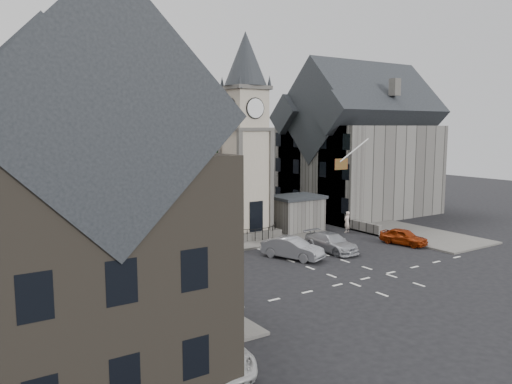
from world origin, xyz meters
TOP-DOWN VIEW (x-y plane):
  - ground at (0.00, 0.00)m, footprint 120.00×120.00m
  - pavement_west at (-12.50, 6.00)m, footprint 6.00×30.00m
  - pavement_east at (12.00, 8.00)m, footprint 6.00×26.00m
  - central_island at (1.50, 8.00)m, footprint 10.00×8.00m
  - road_markings at (0.00, -5.50)m, footprint 20.00×8.00m
  - clock_tower at (0.00, 7.99)m, footprint 4.86×4.86m
  - stone_shelter at (4.80, 7.50)m, footprint 4.30×3.30m
  - town_tree at (2.00, 13.00)m, footprint 7.20×7.20m
  - warning_sign_post at (-3.20, 5.43)m, footprint 0.70×0.19m
  - terrace_pink at (-15.50, 16.00)m, footprint 8.10×7.60m
  - terrace_cream at (-15.50, 8.00)m, footprint 8.10×7.60m
  - terrace_tudor at (-15.50, 0.00)m, footprint 8.10×7.60m
  - building_sw_stone at (-17.00, -9.00)m, footprint 8.60×7.60m
  - backdrop_west at (-12.00, 28.00)m, footprint 20.00×10.00m
  - east_building at (15.59, 11.00)m, footprint 14.40×11.40m
  - east_boundary_wall at (9.20, 10.00)m, footprint 0.40×16.00m
  - flagpole at (8.00, 4.00)m, footprint 3.68×0.10m
  - car_west_blue at (-11.50, -2.76)m, footprint 4.41×1.78m
  - car_west_silver at (-11.50, 2.83)m, footprint 4.96×3.06m
  - car_west_grey at (-11.13, 4.45)m, footprint 5.21×4.66m
  - car_island_silver at (-1.00, 0.50)m, footprint 3.06×4.58m
  - car_island_east at (2.50, 0.50)m, footprint 1.95×4.55m
  - car_east_red at (8.50, -0.97)m, footprint 2.17×3.81m
  - van_sw_white at (-13.00, -10.00)m, footprint 3.57×5.71m
  - pedestrian at (8.00, 4.65)m, footprint 0.73×0.55m

SIDE VIEW (x-z plane):
  - ground at x=0.00m, z-range 0.00..0.00m
  - road_markings at x=0.00m, z-range 0.00..0.01m
  - pavement_west at x=-12.50m, z-range 0.00..0.14m
  - pavement_east at x=12.00m, z-range 0.00..0.14m
  - central_island at x=1.50m, z-range 0.00..0.16m
  - east_boundary_wall at x=9.20m, z-range 0.00..0.90m
  - car_east_red at x=8.50m, z-range 0.00..1.22m
  - car_island_east at x=2.50m, z-range 0.00..1.31m
  - car_west_grey at x=-11.13m, z-range 0.00..1.34m
  - car_island_silver at x=-1.00m, z-range 0.00..1.43m
  - van_sw_white at x=-13.00m, z-range 0.00..1.47m
  - car_west_blue at x=-11.50m, z-range 0.00..1.50m
  - car_west_silver at x=-11.50m, z-range 0.00..1.54m
  - pedestrian at x=8.00m, z-range 0.00..1.80m
  - stone_shelter at x=4.80m, z-range 0.01..3.09m
  - warning_sign_post at x=-3.20m, z-range 0.60..3.45m
  - backdrop_west at x=-12.00m, z-range 0.00..8.00m
  - building_sw_stone at x=-17.00m, z-range 0.15..10.55m
  - terrace_tudor at x=-15.50m, z-range 0.19..12.19m
  - east_building at x=15.59m, z-range -0.04..12.56m
  - terrace_pink at x=-15.50m, z-range 0.18..12.98m
  - terrace_cream at x=-15.50m, z-range 0.18..12.98m
  - town_tree at x=2.00m, z-range 1.57..12.37m
  - flagpole at x=8.00m, z-range 5.63..8.37m
  - clock_tower at x=0.00m, z-range 0.00..16.25m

